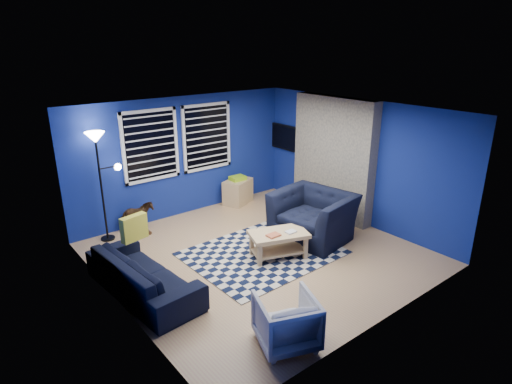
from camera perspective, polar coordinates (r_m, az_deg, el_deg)
floor at (r=7.61m, az=0.43°, el=-8.25°), size 5.00×5.00×0.00m
ceiling at (r=6.81m, az=0.49°, el=10.69°), size 5.00×5.00×0.00m
wall_back at (r=9.10m, az=-9.53°, el=4.68°), size 5.00×0.00×5.00m
wall_left at (r=5.97m, az=-18.59°, el=-4.22°), size 0.00×5.00×5.00m
wall_right at (r=8.83m, az=13.20°, el=3.96°), size 0.00×5.00×5.00m
fireplace at (r=9.05m, az=10.15°, el=4.19°), size 0.65×2.00×2.50m
window_left at (r=8.66m, az=-13.87°, el=6.00°), size 1.17×0.06×1.42m
window_right at (r=9.26m, az=-6.55°, el=7.31°), size 1.17×0.06×1.42m
tv at (r=10.07m, az=4.14°, el=7.22°), size 0.07×1.00×0.58m
rug at (r=7.62m, az=0.87°, el=-8.14°), size 2.54×2.05×0.02m
sofa at (r=6.61m, az=-14.82°, el=-10.55°), size 2.17×1.01×0.61m
armchair_big at (r=8.08m, az=7.60°, el=-3.21°), size 1.56×1.43×0.89m
armchair_bent at (r=5.45m, az=4.07°, el=-16.76°), size 0.91×0.92×0.65m
rocking_horse at (r=8.65m, az=-15.55°, el=-3.03°), size 0.37×0.65×0.52m
coffee_table at (r=7.37m, az=3.02°, el=-6.32°), size 1.11×0.87×0.49m
cabinet at (r=9.80m, az=-2.44°, el=0.12°), size 0.79×0.67×0.65m
floor_lamp at (r=8.06m, az=-20.27°, el=4.94°), size 0.56×0.34×2.05m
throw_pillow at (r=6.89m, az=-15.95°, el=-4.61°), size 0.44×0.21×0.40m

